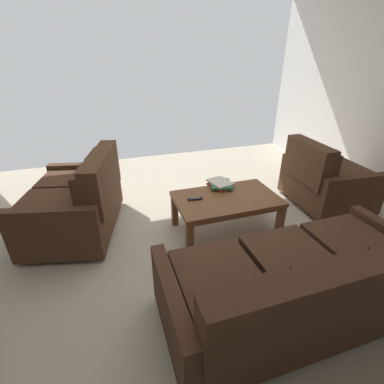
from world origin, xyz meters
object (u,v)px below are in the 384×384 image
at_px(coffee_table, 226,202).
at_px(tv_remote, 195,199).
at_px(armchair_side, 325,180).
at_px(book_stack, 220,184).
at_px(sofa_main, 301,285).
at_px(loveseat_near, 78,201).

height_order(coffee_table, tv_remote, tv_remote).
xyz_separation_m(armchair_side, book_stack, (1.44, -0.12, 0.10)).
height_order(sofa_main, coffee_table, sofa_main).
height_order(loveseat_near, armchair_side, loveseat_near).
distance_m(coffee_table, tv_remote, 0.36).
height_order(coffee_table, armchair_side, armchair_side).
distance_m(loveseat_near, book_stack, 1.62).
relative_size(sofa_main, loveseat_near, 1.43).
distance_m(sofa_main, armchair_side, 2.02).
bearing_deg(sofa_main, tv_remote, -74.05).
bearing_deg(sofa_main, coffee_table, -88.83).
distance_m(loveseat_near, armchair_side, 3.05).
distance_m(loveseat_near, tv_remote, 1.29).
xyz_separation_m(loveseat_near, book_stack, (-1.60, 0.24, 0.08)).
xyz_separation_m(coffee_table, book_stack, (-0.04, -0.27, 0.10)).
bearing_deg(armchair_side, book_stack, -4.58).
bearing_deg(book_stack, tv_remote, 28.86).
xyz_separation_m(book_stack, tv_remote, (0.39, 0.21, -0.02)).
xyz_separation_m(loveseat_near, armchair_side, (-3.03, 0.36, -0.01)).
bearing_deg(coffee_table, loveseat_near, -18.11).
bearing_deg(sofa_main, loveseat_near, -48.04).
bearing_deg(loveseat_near, sofa_main, 131.96).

